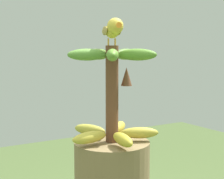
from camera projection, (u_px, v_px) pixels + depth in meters
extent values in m
cylinder|color=brown|center=(112.00, 94.00, 1.16)|extent=(0.04, 0.04, 0.31)
ellipsoid|color=#ACA438|center=(90.00, 130.00, 1.23)|extent=(0.13, 0.09, 0.04)
ellipsoid|color=gold|center=(90.00, 137.00, 1.12)|extent=(0.05, 0.13, 0.04)
ellipsoid|color=gold|center=(123.00, 140.00, 1.10)|extent=(0.13, 0.06, 0.04)
ellipsoid|color=gold|center=(139.00, 133.00, 1.18)|extent=(0.09, 0.13, 0.04)
ellipsoid|color=gold|center=(119.00, 127.00, 1.27)|extent=(0.11, 0.12, 0.04)
ellipsoid|color=#537F32|center=(126.00, 54.00, 1.22)|extent=(0.08, 0.13, 0.04)
ellipsoid|color=#577F2D|center=(97.00, 54.00, 1.22)|extent=(0.13, 0.05, 0.04)
ellipsoid|color=#558833|center=(87.00, 55.00, 1.12)|extent=(0.06, 0.13, 0.04)
ellipsoid|color=#57852C|center=(112.00, 55.00, 1.07)|extent=(0.13, 0.10, 0.04)
ellipsoid|color=#51832A|center=(137.00, 55.00, 1.13)|extent=(0.12, 0.11, 0.04)
cone|color=brown|center=(126.00, 77.00, 1.17)|extent=(0.04, 0.04, 0.06)
cylinder|color=#C68933|center=(108.00, 42.00, 1.13)|extent=(0.01, 0.00, 0.02)
cylinder|color=#C68933|center=(116.00, 42.00, 1.13)|extent=(0.00, 0.01, 0.02)
ellipsoid|color=gold|center=(112.00, 31.00, 1.12)|extent=(0.10, 0.07, 0.05)
ellipsoid|color=olive|center=(105.00, 31.00, 1.12)|extent=(0.07, 0.03, 0.03)
ellipsoid|color=olive|center=(118.00, 31.00, 1.13)|extent=(0.07, 0.03, 0.03)
cube|color=olive|center=(107.00, 31.00, 1.20)|extent=(0.07, 0.04, 0.01)
sphere|color=gold|center=(115.00, 26.00, 1.08)|extent=(0.05, 0.05, 0.05)
sphere|color=black|center=(122.00, 25.00, 1.08)|extent=(0.01, 0.01, 0.01)
cone|color=orange|center=(118.00, 25.00, 1.05)|extent=(0.03, 0.03, 0.02)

